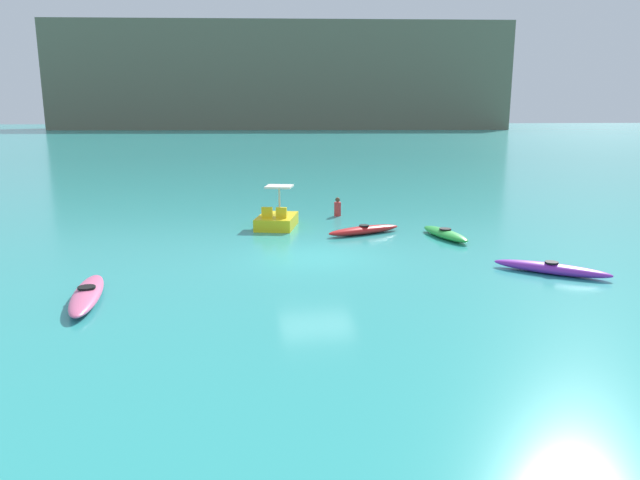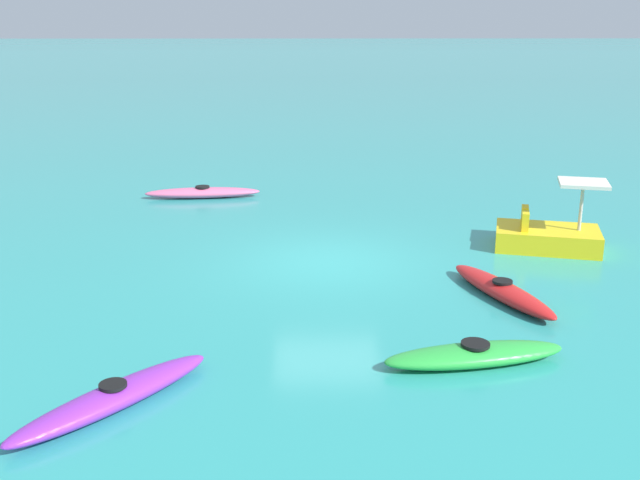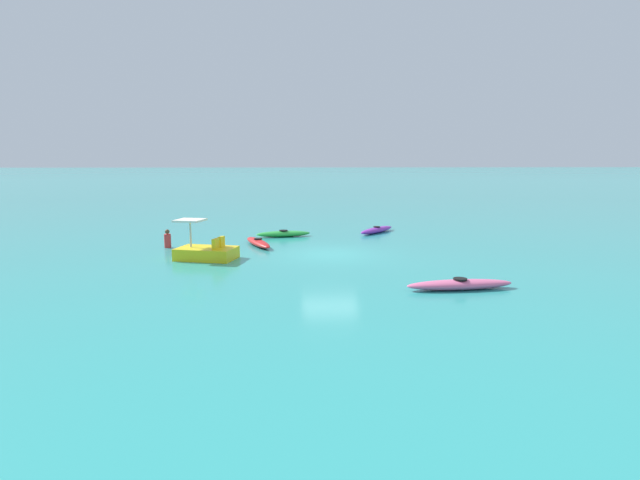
{
  "view_description": "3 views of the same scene",
  "coord_description": "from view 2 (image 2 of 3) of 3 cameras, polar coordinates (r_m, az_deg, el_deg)",
  "views": [
    {
      "loc": [
        -2.87,
        -18.42,
        4.63
      ],
      "look_at": [
        0.07,
        -0.23,
        0.61
      ],
      "focal_mm": 32.19,
      "sensor_mm": 36.0,
      "label": 1
    },
    {
      "loc": [
        15.87,
        -0.57,
        5.16
      ],
      "look_at": [
        0.85,
        -0.2,
        0.76
      ],
      "focal_mm": 41.09,
      "sensor_mm": 36.0,
      "label": 2
    },
    {
      "loc": [
        -22.09,
        1.81,
        4.11
      ],
      "look_at": [
        0.02,
        0.46,
        0.63
      ],
      "focal_mm": 28.35,
      "sensor_mm": 36.0,
      "label": 3
    }
  ],
  "objects": [
    {
      "name": "ground_plane",
      "position": [
        16.7,
        0.6,
        -1.66
      ],
      "size": [
        600.0,
        600.0,
        0.0
      ],
      "primitive_type": "plane",
      "color": "teal"
    },
    {
      "name": "kayak_pink",
      "position": [
        23.13,
        -9.12,
        3.67
      ],
      "size": [
        0.96,
        3.59,
        0.37
      ],
      "color": "pink",
      "rests_on": "ground_plane"
    },
    {
      "name": "kayak_green",
      "position": [
        11.96,
        11.96,
        -8.74
      ],
      "size": [
        1.21,
        3.05,
        0.37
      ],
      "color": "green",
      "rests_on": "ground_plane"
    },
    {
      "name": "kayak_red",
      "position": [
        14.86,
        13.98,
        -3.81
      ],
      "size": [
        3.26,
        1.7,
        0.37
      ],
      "color": "red",
      "rests_on": "ground_plane"
    },
    {
      "name": "kayak_purple",
      "position": [
        10.88,
        -15.76,
        -11.67
      ],
      "size": [
        2.95,
        2.62,
        0.37
      ],
      "color": "purple",
      "rests_on": "ground_plane"
    },
    {
      "name": "pedal_boat_yellow",
      "position": [
        18.39,
        17.36,
        0.38
      ],
      "size": [
        2.08,
        2.71,
        1.68
      ],
      "color": "yellow",
      "rests_on": "ground_plane"
    }
  ]
}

